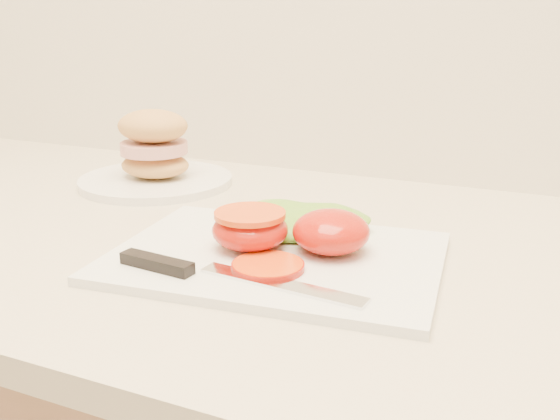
% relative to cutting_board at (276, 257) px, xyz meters
% --- Properties ---
extents(cutting_board, '(0.36, 0.28, 0.01)m').
position_rel_cutting_board_xyz_m(cutting_board, '(0.00, 0.00, 0.00)').
color(cutting_board, white).
rests_on(cutting_board, counter).
extents(tomato_half_dome, '(0.08, 0.08, 0.05)m').
position_rel_cutting_board_xyz_m(tomato_half_dome, '(0.05, 0.03, 0.03)').
color(tomato_half_dome, red).
rests_on(tomato_half_dome, cutting_board).
extents(tomato_half_cut, '(0.08, 0.08, 0.04)m').
position_rel_cutting_board_xyz_m(tomato_half_cut, '(-0.03, 0.00, 0.03)').
color(tomato_half_cut, red).
rests_on(tomato_half_cut, cutting_board).
extents(tomato_slice_0, '(0.07, 0.07, 0.01)m').
position_rel_cutting_board_xyz_m(tomato_slice_0, '(0.01, -0.04, 0.01)').
color(tomato_slice_0, orange).
rests_on(tomato_slice_0, cutting_board).
extents(lettuce_leaf_0, '(0.14, 0.11, 0.02)m').
position_rel_cutting_board_xyz_m(lettuce_leaf_0, '(-0.02, 0.07, 0.02)').
color(lettuce_leaf_0, '#8BB730').
rests_on(lettuce_leaf_0, cutting_board).
extents(lettuce_leaf_1, '(0.14, 0.12, 0.03)m').
position_rel_cutting_board_xyz_m(lettuce_leaf_1, '(0.02, 0.08, 0.02)').
color(lettuce_leaf_1, '#8BB730').
rests_on(lettuce_leaf_1, cutting_board).
extents(knife, '(0.26, 0.04, 0.01)m').
position_rel_cutting_board_xyz_m(knife, '(-0.04, -0.08, 0.01)').
color(knife, silver).
rests_on(knife, cutting_board).
extents(sandwich_plate, '(0.23, 0.23, 0.12)m').
position_rel_cutting_board_xyz_m(sandwich_plate, '(-0.30, 0.21, 0.04)').
color(sandwich_plate, white).
rests_on(sandwich_plate, counter).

